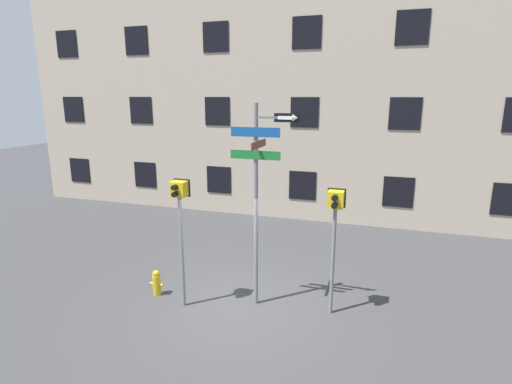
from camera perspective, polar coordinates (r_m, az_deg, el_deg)
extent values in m
plane|color=#38383A|center=(9.35, -2.46, -16.35)|extent=(60.00, 60.00, 0.00)
cube|color=tan|center=(15.29, 7.50, 21.49)|extent=(24.00, 0.60, 13.59)
cube|color=black|center=(19.88, -23.84, 2.85)|extent=(1.03, 0.03, 1.08)
cube|color=black|center=(17.80, -15.54, 2.38)|extent=(1.03, 0.03, 1.08)
cube|color=black|center=(16.19, -5.33, 1.74)|extent=(1.03, 0.03, 1.08)
cube|color=black|center=(15.19, 6.65, 0.92)|extent=(1.03, 0.03, 1.08)
cube|color=black|center=(14.93, 19.66, -0.01)|extent=(1.03, 0.03, 1.08)
cube|color=black|center=(15.44, 32.44, -0.93)|extent=(1.03, 0.03, 1.08)
cube|color=black|center=(19.61, -24.61, 10.67)|extent=(1.03, 0.03, 1.08)
cube|color=black|center=(17.50, -16.11, 11.14)|extent=(1.03, 0.03, 1.08)
cube|color=black|center=(15.86, -5.55, 11.40)|extent=(1.03, 0.03, 1.08)
cube|color=black|center=(14.83, 6.94, 11.22)|extent=(1.03, 0.03, 1.08)
cube|color=black|center=(14.57, 20.52, 10.44)|extent=(1.03, 0.03, 1.08)
cube|color=black|center=(19.72, -25.42, 18.55)|extent=(1.03, 0.03, 1.08)
cube|color=black|center=(17.62, -16.72, 19.99)|extent=(1.03, 0.03, 1.08)
cube|color=black|center=(15.99, -5.79, 21.18)|extent=(1.03, 0.03, 1.08)
cube|color=black|center=(14.98, 7.26, 21.67)|extent=(1.03, 0.03, 1.08)
cube|color=black|center=(14.71, 21.45, 21.04)|extent=(1.03, 0.03, 1.08)
cylinder|color=slate|center=(8.70, 0.00, -2.43)|extent=(0.09, 0.09, 4.53)
cube|color=slate|center=(8.28, 2.25, 10.59)|extent=(0.67, 0.05, 0.05)
cube|color=#14478C|center=(8.34, -0.13, 8.56)|extent=(1.06, 0.02, 0.20)
cube|color=brown|center=(8.40, 0.39, 6.82)|extent=(0.02, 0.97, 0.16)
cube|color=#196B2D|center=(8.39, -0.13, 5.31)|extent=(1.10, 0.02, 0.19)
cube|color=black|center=(8.18, 4.53, 10.52)|extent=(0.56, 0.02, 0.18)
cube|color=white|center=(8.17, 4.23, 10.53)|extent=(0.32, 0.01, 0.07)
cone|color=white|center=(8.13, 5.63, 10.48)|extent=(0.10, 0.14, 0.14)
cylinder|color=slate|center=(9.08, -10.53, -8.50)|extent=(0.08, 0.08, 2.57)
cube|color=gold|center=(8.64, -10.94, 0.44)|extent=(0.32, 0.26, 0.32)
cube|color=black|center=(8.76, -10.50, 0.63)|extent=(0.38, 0.02, 0.38)
cylinder|color=black|center=(8.47, -11.58, 0.64)|extent=(0.11, 0.12, 0.11)
cylinder|color=black|center=(8.50, -11.53, -0.32)|extent=(0.11, 0.12, 0.11)
cylinder|color=orange|center=(8.51, -11.40, 0.72)|extent=(0.09, 0.01, 0.09)
cylinder|color=slate|center=(8.82, 10.91, -9.76)|extent=(0.08, 0.08, 2.41)
cube|color=gold|center=(8.37, 11.33, -1.04)|extent=(0.32, 0.26, 0.35)
cube|color=black|center=(8.51, 11.44, -0.82)|extent=(0.38, 0.02, 0.41)
cylinder|color=black|center=(8.17, 11.19, -0.83)|extent=(0.12, 0.12, 0.12)
cylinder|color=black|center=(8.21, 11.14, -1.90)|extent=(0.12, 0.12, 0.12)
cylinder|color=silver|center=(8.22, 11.24, -0.74)|extent=(0.10, 0.01, 0.10)
cylinder|color=gold|center=(10.10, -13.99, -12.77)|extent=(0.19, 0.19, 0.50)
sphere|color=gold|center=(9.97, -14.09, -11.23)|extent=(0.16, 0.16, 0.16)
cylinder|color=gold|center=(10.16, -14.65, -12.51)|extent=(0.08, 0.07, 0.07)
cylinder|color=gold|center=(10.02, -13.33, -12.79)|extent=(0.08, 0.07, 0.07)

